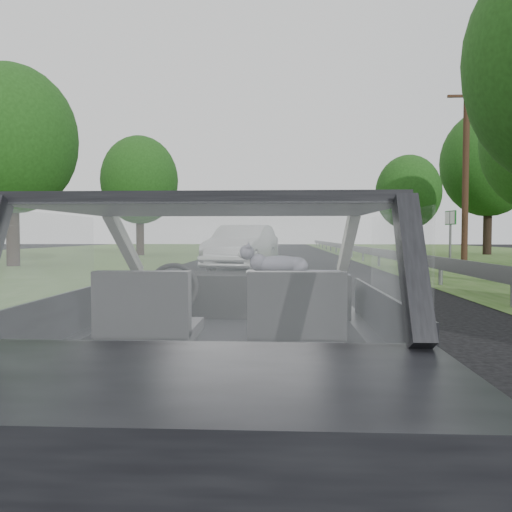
# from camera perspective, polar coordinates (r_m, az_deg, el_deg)

# --- Properties ---
(ground) EXTENTS (140.00, 140.00, 0.00)m
(ground) POSITION_cam_1_polar(r_m,az_deg,el_deg) (3.22, -3.29, -20.96)
(ground) COLOR black
(ground) RESTS_ON ground
(subject_car) EXTENTS (1.80, 4.00, 1.45)m
(subject_car) POSITION_cam_1_polar(r_m,az_deg,el_deg) (3.01, -3.32, -8.16)
(subject_car) COLOR black
(subject_car) RESTS_ON ground
(dashboard) EXTENTS (1.58, 0.45, 0.30)m
(dashboard) POSITION_cam_1_polar(r_m,az_deg,el_deg) (3.60, -2.26, -4.39)
(dashboard) COLOR black
(dashboard) RESTS_ON subject_car
(driver_seat) EXTENTS (0.50, 0.72, 0.42)m
(driver_seat) POSITION_cam_1_polar(r_m,az_deg,el_deg) (2.77, -12.27, -5.86)
(driver_seat) COLOR black
(driver_seat) RESTS_ON subject_car
(passenger_seat) EXTENTS (0.50, 0.72, 0.42)m
(passenger_seat) POSITION_cam_1_polar(r_m,az_deg,el_deg) (2.68, 4.59, -6.10)
(passenger_seat) COLOR black
(passenger_seat) RESTS_ON subject_car
(steering_wheel) EXTENTS (0.36, 0.36, 0.04)m
(steering_wheel) POSITION_cam_1_polar(r_m,az_deg,el_deg) (3.36, -9.53, -3.70)
(steering_wheel) COLOR black
(steering_wheel) RESTS_ON dashboard
(cat) EXTENTS (0.52, 0.19, 0.23)m
(cat) POSITION_cam_1_polar(r_m,az_deg,el_deg) (3.51, 2.72, -0.88)
(cat) COLOR slate
(cat) RESTS_ON dashboard
(guardrail) EXTENTS (0.05, 90.00, 0.32)m
(guardrail) POSITION_cam_1_polar(r_m,az_deg,el_deg) (13.56, 19.89, -0.71)
(guardrail) COLOR gray
(guardrail) RESTS_ON ground
(other_car) EXTENTS (2.85, 5.33, 1.67)m
(other_car) POSITION_cam_1_polar(r_m,az_deg,el_deg) (18.52, -1.53, 1.00)
(other_car) COLOR #BCBCBC
(other_car) RESTS_ON ground
(highway_sign) EXTENTS (0.18, 0.89, 2.21)m
(highway_sign) POSITION_cam_1_polar(r_m,az_deg,el_deg) (20.28, 21.31, 1.73)
(highway_sign) COLOR #0C5616
(highway_sign) RESTS_ON ground
(utility_pole) EXTENTS (0.29, 0.29, 7.38)m
(utility_pole) POSITION_cam_1_polar(r_m,az_deg,el_deg) (21.18, 22.84, 8.73)
(utility_pole) COLOR black
(utility_pole) RESTS_ON ground
(tree_2) EXTENTS (4.78, 4.78, 6.08)m
(tree_2) POSITION_cam_1_polar(r_m,az_deg,el_deg) (32.46, 16.99, 5.38)
(tree_2) COLOR #173810
(tree_2) RESTS_ON ground
(tree_3) EXTENTS (6.48, 6.48, 9.38)m
(tree_3) POSITION_cam_1_polar(r_m,az_deg,el_deg) (36.75, 25.01, 7.47)
(tree_3) COLOR #173810
(tree_3) RESTS_ON ground
(tree_5) EXTENTS (6.87, 6.87, 8.04)m
(tree_5) POSITION_cam_1_polar(r_m,az_deg,el_deg) (23.08, -26.15, 8.96)
(tree_5) COLOR #173810
(tree_5) RESTS_ON ground
(tree_6) EXTENTS (5.16, 5.16, 7.42)m
(tree_6) POSITION_cam_1_polar(r_m,az_deg,el_deg) (33.05, -13.14, 6.53)
(tree_6) COLOR #173810
(tree_6) RESTS_ON ground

